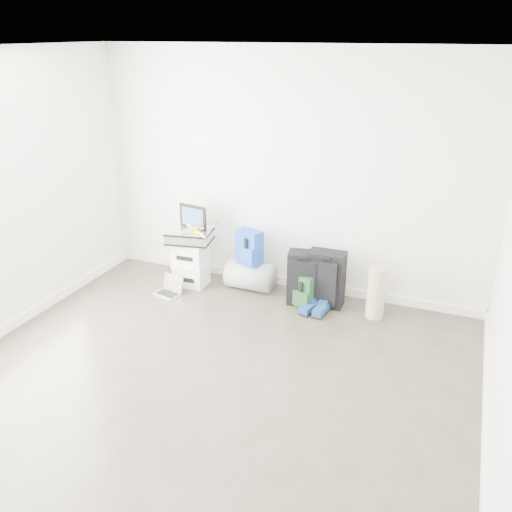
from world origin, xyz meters
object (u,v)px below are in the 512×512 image
at_px(large_suitcase, 305,278).
at_px(carry_on, 326,279).
at_px(briefcase, 190,236).
at_px(duffel_bag, 250,276).
at_px(laptop, 170,290).
at_px(boxes_stack, 191,263).

bearing_deg(large_suitcase, carry_on, -0.20).
distance_m(briefcase, duffel_bag, 0.84).
bearing_deg(laptop, briefcase, 84.04).
xyz_separation_m(duffel_bag, large_suitcase, (0.70, -0.10, 0.13)).
bearing_deg(boxes_stack, duffel_bag, 10.84).
xyz_separation_m(boxes_stack, duffel_bag, (0.70, 0.15, -0.10)).
xyz_separation_m(large_suitcase, laptop, (-1.51, -0.36, -0.25)).
height_order(boxes_stack, laptop, boxes_stack).
xyz_separation_m(large_suitcase, carry_on, (0.22, 0.04, 0.01)).
relative_size(briefcase, laptop, 1.51).
bearing_deg(boxes_stack, briefcase, 178.88).
xyz_separation_m(boxes_stack, briefcase, (-0.00, 0.00, 0.34)).
distance_m(duffel_bag, laptop, 0.95).
xyz_separation_m(briefcase, laptop, (-0.12, -0.32, -0.56)).
bearing_deg(duffel_bag, large_suitcase, -7.09).
bearing_deg(carry_on, laptop, -167.70).
xyz_separation_m(briefcase, duffel_bag, (0.70, 0.15, -0.45)).
relative_size(duffel_bag, carry_on, 0.87).
bearing_deg(briefcase, carry_on, -7.51).
height_order(duffel_bag, large_suitcase, large_suitcase).
bearing_deg(boxes_stack, carry_on, 1.95).
bearing_deg(duffel_bag, laptop, -148.79).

